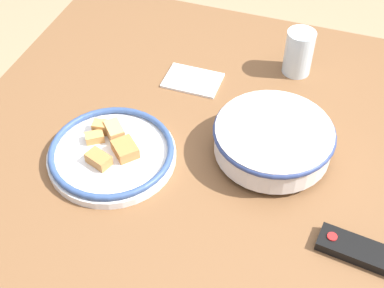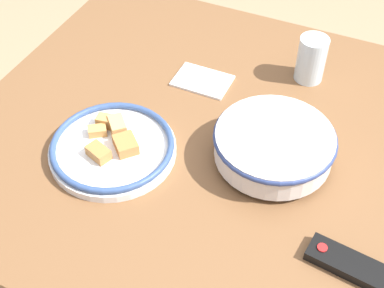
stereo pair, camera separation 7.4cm
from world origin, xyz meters
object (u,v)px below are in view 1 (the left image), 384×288
noodle_bowl (273,139)px  drinking_glass (299,52)px  tv_remote (360,251)px  food_plate (112,153)px

noodle_bowl → drinking_glass: drinking_glass is taller
noodle_bowl → drinking_glass: bearing=-88.8°
noodle_bowl → tv_remote: 0.29m
food_plate → drinking_glass: 0.53m
tv_remote → drinking_glass: drinking_glass is taller
noodle_bowl → tv_remote: size_ratio=1.58×
food_plate → drinking_glass: (-0.31, -0.42, 0.04)m
food_plate → drinking_glass: bearing=-126.5°
tv_remote → drinking_glass: size_ratio=1.40×
food_plate → tv_remote: bearing=172.4°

